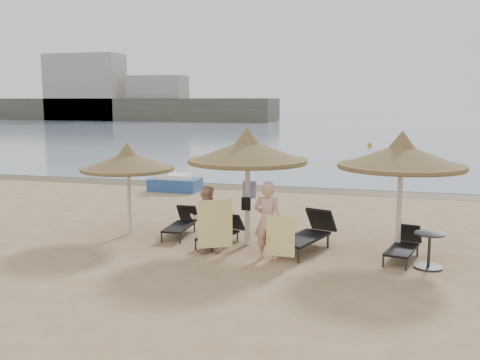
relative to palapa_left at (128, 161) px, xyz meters
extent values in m
plane|color=tan|center=(3.07, -0.74, -2.05)|extent=(160.00, 160.00, 0.00)
cube|color=#70879F|center=(3.07, 79.26, -2.04)|extent=(200.00, 140.00, 0.03)
cube|color=brown|center=(3.07, 8.66, -2.05)|extent=(200.00, 1.60, 0.01)
cube|color=#555143|center=(-41.93, 77.26, -0.05)|extent=(60.00, 10.00, 4.00)
cube|color=gray|center=(-46.93, 75.26, 3.95)|extent=(14.00, 6.00, 12.00)
cube|color=gray|center=(-32.93, 76.26, 1.95)|extent=(10.00, 5.00, 8.00)
cylinder|color=silver|center=(0.00, 0.00, -1.11)|extent=(0.11, 0.11, 1.88)
cone|color=olive|center=(0.00, 0.00, 0.03)|extent=(2.60, 2.60, 0.49)
cone|color=olive|center=(0.00, 0.00, 0.32)|extent=(0.63, 0.63, 0.40)
cylinder|color=olive|center=(0.00, 0.00, -0.21)|extent=(2.55, 2.55, 0.09)
cylinder|color=silver|center=(3.44, -0.18, -0.94)|extent=(0.13, 0.13, 2.23)
cone|color=olive|center=(3.44, -0.18, 0.41)|extent=(3.08, 3.08, 0.58)
cone|color=olive|center=(3.44, -0.18, 0.76)|extent=(0.74, 0.74, 0.48)
cylinder|color=olive|center=(3.44, -0.18, 0.13)|extent=(3.01, 3.01, 0.11)
cylinder|color=silver|center=(7.18, -0.04, -0.95)|extent=(0.13, 0.13, 2.20)
cone|color=olive|center=(7.18, -0.04, 0.37)|extent=(3.03, 3.03, 0.57)
cone|color=olive|center=(7.18, -0.04, 0.72)|extent=(0.73, 0.73, 0.47)
cylinder|color=olive|center=(7.18, -0.04, 0.10)|extent=(2.97, 2.97, 0.10)
cylinder|color=#282729|center=(1.21, -0.59, -1.92)|extent=(0.05, 0.05, 0.25)
cylinder|color=#282729|center=(1.72, -0.56, -1.92)|extent=(0.05, 0.05, 0.25)
cylinder|color=#282729|center=(1.14, 0.68, -1.92)|extent=(0.05, 0.05, 0.25)
cylinder|color=#282729|center=(1.65, 0.71, -1.92)|extent=(0.05, 0.05, 0.25)
cube|color=black|center=(1.43, 0.11, -1.77)|extent=(0.64, 1.39, 0.05)
cube|color=black|center=(1.38, 0.90, -1.55)|extent=(0.58, 0.41, 0.51)
cylinder|color=#282729|center=(2.31, -1.01, -1.93)|extent=(0.04, 0.04, 0.24)
cylinder|color=#282729|center=(2.78, -1.14, -1.93)|extent=(0.04, 0.04, 0.24)
cylinder|color=#282729|center=(2.65, 0.15, -1.93)|extent=(0.04, 0.04, 0.24)
cylinder|color=#282729|center=(3.11, 0.02, -1.93)|extent=(0.04, 0.04, 0.24)
cube|color=black|center=(2.72, -0.45, -1.78)|extent=(0.87, 1.39, 0.05)
cube|color=black|center=(2.94, 0.28, -1.58)|extent=(0.62, 0.50, 0.49)
cylinder|color=#282729|center=(4.37, -1.20, -1.89)|extent=(0.06, 0.06, 0.32)
cylinder|color=#282729|center=(4.97, -1.40, -1.89)|extent=(0.06, 0.06, 0.32)
cylinder|color=#282729|center=(4.87, 0.32, -1.89)|extent=(0.06, 0.06, 0.32)
cylinder|color=#282729|center=(5.48, 0.11, -1.89)|extent=(0.06, 0.06, 0.32)
cube|color=black|center=(4.94, -0.49, -1.70)|extent=(1.22, 1.85, 0.07)
cube|color=black|center=(5.26, 0.46, -1.42)|extent=(0.82, 0.68, 0.65)
cylinder|color=#282729|center=(6.86, -1.20, -1.93)|extent=(0.04, 0.04, 0.25)
cylinder|color=#282729|center=(7.34, -1.32, -1.93)|extent=(0.04, 0.04, 0.25)
cylinder|color=#282729|center=(7.16, 0.01, -1.93)|extent=(0.04, 0.04, 0.25)
cylinder|color=#282729|center=(7.64, -0.11, -1.93)|extent=(0.04, 0.04, 0.25)
cube|color=black|center=(7.26, -0.61, -1.77)|extent=(0.86, 1.43, 0.05)
cube|color=black|center=(7.45, 0.15, -1.56)|extent=(0.63, 0.50, 0.51)
cylinder|color=#282729|center=(7.83, -0.99, -2.03)|extent=(0.62, 0.62, 0.04)
cylinder|color=#282729|center=(7.83, -0.99, -1.65)|extent=(0.07, 0.07, 0.75)
cylinder|color=#282729|center=(7.83, -0.99, -1.26)|extent=(0.67, 0.67, 0.03)
imported|color=#D49F8B|center=(2.62, -1.08, -1.09)|extent=(0.99, 0.75, 1.91)
imported|color=#D49F8B|center=(4.22, -1.32, -0.97)|extent=(1.07, 0.76, 2.17)
cube|color=yellow|center=(2.97, -1.43, -1.24)|extent=(0.76, 0.38, 1.17)
cube|color=yellow|center=(4.57, -1.57, -1.40)|extent=(0.68, 0.09, 0.95)
cube|color=white|center=(3.44, 0.00, -0.63)|extent=(0.34, 0.12, 0.43)
cube|color=black|center=(3.44, -0.34, -0.94)|extent=(0.24, 0.10, 0.33)
cube|color=#284E93|center=(-1.55, 7.13, -1.80)|extent=(2.05, 1.22, 0.51)
cube|color=white|center=(-1.55, 7.13, -1.48)|extent=(1.30, 1.03, 0.23)
cube|color=white|center=(-1.92, 7.14, -1.26)|extent=(0.47, 0.84, 0.32)
sphere|color=gold|center=(-4.33, 22.93, -1.87)|extent=(0.36, 0.36, 0.36)
sphere|color=gold|center=(5.56, 30.66, -1.86)|extent=(0.37, 0.37, 0.37)
camera|label=1|loc=(6.81, -13.22, 1.67)|focal=40.00mm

